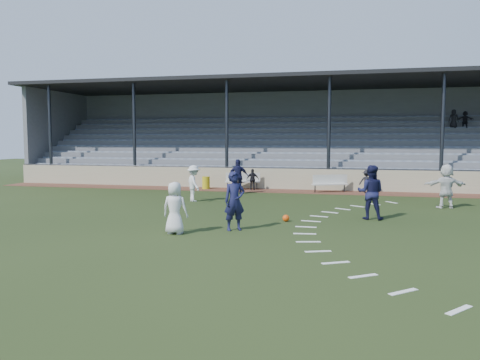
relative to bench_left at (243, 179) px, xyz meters
name	(u,v)px	position (x,y,z in m)	size (l,w,h in m)	color
ground	(223,223)	(1.84, -10.85, -0.58)	(90.00, 90.00, 0.00)	#223214
cinder_track	(273,191)	(1.84, -0.35, -0.57)	(34.00, 2.00, 0.02)	brown
retaining_wall	(276,179)	(1.84, 0.70, 0.02)	(34.00, 0.18, 1.20)	tan
bench_left	(243,179)	(0.00, 0.00, 0.00)	(2.03, 0.98, 0.95)	beige
bench_right	(330,182)	(4.99, -0.31, 0.00)	(1.98, 1.27, 0.95)	beige
trash_bin	(206,183)	(-2.13, -0.30, -0.21)	(0.45, 0.45, 0.71)	gold
football	(286,218)	(3.90, -9.96, -0.46)	(0.24, 0.24, 0.24)	#E74B0D
player_white_lead	(175,208)	(0.86, -12.89, 0.22)	(0.79, 0.51, 1.61)	white
player_navy_lead	(235,201)	(2.52, -11.93, 0.36)	(0.69, 0.45, 1.89)	#16183D
player_navy_mid	(371,192)	(6.82, -8.76, 0.40)	(0.96, 0.75, 1.97)	#16183D
player_white_wing	(194,183)	(-1.05, -5.59, 0.27)	(1.10, 0.63, 1.70)	white
player_navy_wing	(238,177)	(0.26, -2.16, 0.34)	(1.08, 0.45, 1.85)	#16183D
player_white_back	(446,186)	(10.03, -5.14, 0.35)	(1.73, 0.55, 1.87)	white
sub_left_near	(239,179)	(-0.13, -0.47, 0.06)	(0.45, 0.30, 1.25)	black
sub_left_far	(253,179)	(0.67, -0.34, 0.04)	(0.71, 0.30, 1.21)	black
sub_right	(367,181)	(6.93, -0.20, 0.05)	(0.80, 0.46, 1.24)	black
grandstand	(287,150)	(1.85, 5.41, 1.62)	(34.60, 9.00, 6.61)	slate
penalty_arc	(345,229)	(5.96, -10.85, -0.58)	(3.89, 14.63, 0.01)	white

